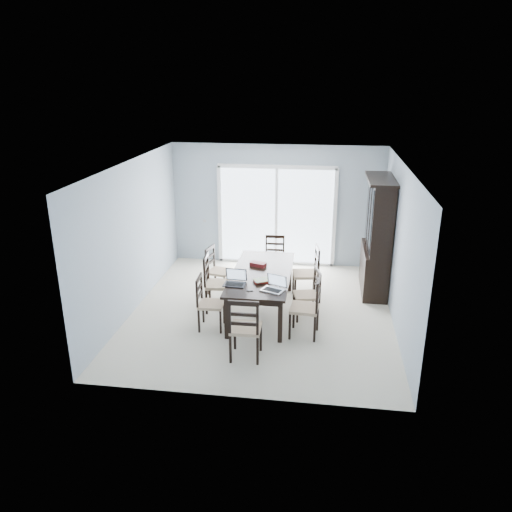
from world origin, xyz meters
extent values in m
plane|color=beige|center=(0.00, 0.00, 0.00)|extent=(5.00, 5.00, 0.00)
plane|color=white|center=(0.00, 0.00, 2.60)|extent=(5.00, 5.00, 0.00)
cube|color=#8E9DAA|center=(0.00, 2.50, 1.30)|extent=(4.50, 0.02, 2.60)
cube|color=#8E9DAA|center=(-2.25, 0.00, 1.30)|extent=(0.02, 5.00, 2.60)
cube|color=#8E9DAA|center=(2.25, 0.00, 1.30)|extent=(0.02, 5.00, 2.60)
cube|color=gray|center=(0.00, 3.50, -0.05)|extent=(4.50, 2.00, 0.10)
cube|color=#99999E|center=(0.00, 4.50, 0.55)|extent=(4.50, 0.06, 1.10)
cube|color=black|center=(0.00, 0.00, 0.73)|extent=(1.00, 2.20, 0.04)
cube|color=black|center=(0.00, 0.00, 0.67)|extent=(0.88, 2.08, 0.10)
cube|color=black|center=(-0.42, -1.00, 0.34)|extent=(0.07, 0.07, 0.69)
cube|color=black|center=(0.42, -1.00, 0.34)|extent=(0.07, 0.07, 0.69)
cube|color=black|center=(-0.42, 1.00, 0.34)|extent=(0.07, 0.07, 0.69)
cube|color=black|center=(0.42, 1.00, 0.34)|extent=(0.07, 0.07, 0.69)
cube|color=black|center=(2.01, 1.25, 0.42)|extent=(0.45, 1.30, 0.85)
cube|color=black|center=(2.04, 1.25, 1.50)|extent=(0.38, 1.30, 1.30)
cube|color=black|center=(2.01, 1.25, 2.17)|extent=(0.50, 1.38, 0.05)
cube|color=black|center=(1.84, 0.83, 1.50)|extent=(0.02, 0.36, 1.18)
cube|color=black|center=(1.84, 1.25, 1.50)|extent=(0.02, 0.36, 1.18)
cube|color=black|center=(1.84, 1.67, 1.50)|extent=(0.02, 0.36, 1.18)
cube|color=silver|center=(0.00, 2.48, 1.05)|extent=(2.40, 0.02, 2.10)
cube|color=white|center=(0.00, 2.46, 2.14)|extent=(2.52, 0.05, 0.08)
cube|color=white|center=(0.00, 2.46, 1.05)|extent=(0.06, 0.05, 2.10)
cube|color=white|center=(0.00, 2.46, 0.03)|extent=(2.52, 0.05, 0.05)
cube|color=black|center=(-0.92, -0.52, 0.20)|extent=(0.03, 0.03, 0.40)
cube|color=black|center=(-0.90, -0.87, 0.20)|extent=(0.03, 0.03, 0.40)
cube|color=black|center=(-0.57, -0.51, 0.20)|extent=(0.03, 0.03, 0.40)
cube|color=black|center=(-0.55, -0.86, 0.20)|extent=(0.03, 0.03, 0.40)
cube|color=tan|center=(-0.73, -0.69, 0.42)|extent=(0.41, 0.41, 0.05)
cube|color=black|center=(-0.97, 0.19, 0.23)|extent=(0.04, 0.04, 0.45)
cube|color=black|center=(-0.94, -0.21, 0.23)|extent=(0.04, 0.04, 0.45)
cube|color=black|center=(-0.57, 0.22, 0.23)|extent=(0.04, 0.04, 0.45)
cube|color=black|center=(-0.54, -0.18, 0.23)|extent=(0.04, 0.04, 0.45)
cube|color=tan|center=(-0.75, 0.01, 0.48)|extent=(0.48, 0.48, 0.05)
cube|color=black|center=(-1.03, 0.96, 0.20)|extent=(0.04, 0.04, 0.40)
cube|color=black|center=(-1.11, 0.61, 0.20)|extent=(0.04, 0.04, 0.40)
cube|color=black|center=(-0.69, 0.88, 0.20)|extent=(0.04, 0.04, 0.40)
cube|color=black|center=(-0.77, 0.54, 0.20)|extent=(0.04, 0.04, 0.40)
cube|color=tan|center=(-0.90, 0.75, 0.42)|extent=(0.46, 0.46, 0.05)
cube|color=black|center=(0.95, -0.93, 0.22)|extent=(0.04, 0.04, 0.44)
cube|color=black|center=(0.99, -0.54, 0.22)|extent=(0.04, 0.04, 0.44)
cube|color=black|center=(0.56, -0.89, 0.22)|extent=(0.04, 0.04, 0.44)
cube|color=black|center=(0.60, -0.50, 0.22)|extent=(0.04, 0.04, 0.44)
cube|color=tan|center=(0.78, -0.72, 0.47)|extent=(0.47, 0.47, 0.05)
cube|color=black|center=(0.98, -0.22, 0.20)|extent=(0.04, 0.04, 0.39)
cube|color=black|center=(0.89, 0.11, 0.20)|extent=(0.04, 0.04, 0.39)
cube|color=black|center=(0.65, -0.31, 0.20)|extent=(0.04, 0.04, 0.39)
cube|color=black|center=(0.56, 0.03, 0.20)|extent=(0.04, 0.04, 0.39)
cube|color=tan|center=(0.77, -0.10, 0.41)|extent=(0.47, 0.47, 0.05)
cube|color=black|center=(0.94, 0.56, 0.22)|extent=(0.04, 0.04, 0.44)
cube|color=black|center=(0.88, 0.95, 0.22)|extent=(0.04, 0.04, 0.44)
cube|color=black|center=(0.56, 0.50, 0.22)|extent=(0.04, 0.04, 0.44)
cube|color=black|center=(0.49, 0.89, 0.22)|extent=(0.04, 0.04, 0.44)
cube|color=tan|center=(0.72, 0.72, 0.47)|extent=(0.50, 0.50, 0.05)
cube|color=black|center=(-0.23, -1.70, 0.22)|extent=(0.04, 0.04, 0.44)
cube|color=black|center=(0.16, -1.70, 0.22)|extent=(0.04, 0.04, 0.44)
cube|color=black|center=(-0.24, -1.31, 0.22)|extent=(0.04, 0.04, 0.44)
cube|color=black|center=(0.16, -1.30, 0.22)|extent=(0.04, 0.04, 0.44)
cube|color=tan|center=(-0.04, -1.50, 0.47)|extent=(0.44, 0.44, 0.05)
cube|color=black|center=(0.24, 1.67, 0.20)|extent=(0.03, 0.03, 0.40)
cube|color=black|center=(-0.12, 1.66, 0.20)|extent=(0.03, 0.03, 0.40)
cube|color=black|center=(0.25, 1.32, 0.20)|extent=(0.03, 0.03, 0.40)
cube|color=black|center=(-0.11, 1.31, 0.20)|extent=(0.03, 0.03, 0.40)
cube|color=tan|center=(0.06, 1.49, 0.42)|extent=(0.40, 0.40, 0.05)
cube|color=black|center=(-0.36, -0.60, 0.76)|extent=(0.36, 0.26, 0.02)
cube|color=silver|center=(-0.36, -0.60, 0.88)|extent=(0.31, 0.06, 0.18)
cube|color=silver|center=(0.27, -0.74, 0.76)|extent=(0.41, 0.36, 0.02)
cube|color=silver|center=(0.27, -0.74, 0.88)|extent=(0.29, 0.16, 0.18)
cube|color=maroon|center=(0.05, -0.41, 0.76)|extent=(0.29, 0.25, 0.03)
cube|color=gold|center=(0.06, -0.41, 0.79)|extent=(0.32, 0.30, 0.01)
cube|color=black|center=(-0.09, -0.79, 0.76)|extent=(0.10, 0.06, 0.01)
cube|color=#531410|center=(-0.10, 0.29, 0.78)|extent=(0.31, 0.22, 0.07)
cube|color=maroon|center=(-0.83, 3.39, 0.44)|extent=(1.91, 1.74, 0.87)
cube|color=gray|center=(-0.83, 3.39, 0.90)|extent=(1.96, 1.79, 0.06)
camera|label=1|loc=(1.00, -7.87, 3.92)|focal=35.00mm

